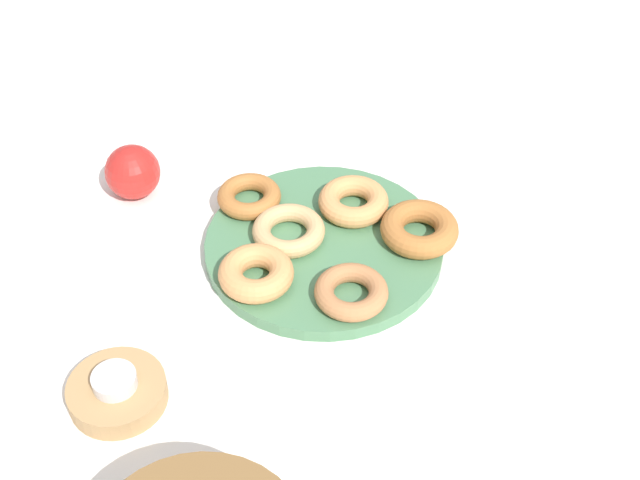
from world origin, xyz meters
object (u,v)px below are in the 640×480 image
donut_plate (324,246)px  tealight (114,381)px  donut_0 (256,273)px  donut_1 (353,201)px  donut_4 (351,292)px  candle_holder (117,392)px  donut_2 (249,196)px  donut_3 (419,229)px  donut_5 (288,233)px  apple (133,172)px

donut_plate → tealight: 0.31m
donut_0 → donut_1: (-0.09, -0.14, -0.00)m
donut_4 → candle_holder: (0.22, 0.16, -0.02)m
donut_plate → tealight: bearing=54.8°
donut_2 → tealight: bearing=76.4°
donut_2 → donut_3: 0.22m
donut_2 → donut_5: size_ratio=0.91×
donut_plate → donut_5: size_ratio=3.27×
donut_2 → apple: (0.16, -0.02, 0.01)m
donut_0 → donut_5: bearing=-107.5°
donut_2 → donut_5: (-0.06, 0.06, 0.00)m
donut_3 → candle_holder: donut_3 is taller
tealight → donut_0: bearing=-122.8°
donut_plate → donut_5: 0.05m
donut_0 → tealight: bearing=57.2°
donut_1 → donut_3: 0.09m
tealight → donut_5: bearing=-118.6°
donut_2 → donut_3: bearing=171.8°
donut_2 → apple: 0.16m
donut_2 → donut_4: bearing=135.8°
donut_4 → apple: bearing=-27.8°
donut_plate → candle_holder: bearing=54.8°
donut_5 → candle_holder: 0.28m
donut_3 → candle_holder: bearing=43.5°
donut_4 → donut_5: bearing=-43.9°
donut_4 → tealight: bearing=36.2°
donut_5 → donut_plate: bearing=-173.7°
donut_3 → donut_4: 0.13m
donut_1 → apple: bearing=-1.6°
donut_5 → tealight: (0.13, 0.25, 0.00)m
donut_plate → donut_1: 0.07m
tealight → donut_4: bearing=-143.8°
donut_plate → donut_4: size_ratio=3.44×
tealight → donut_3: bearing=-136.5°
donut_plate → candle_holder: 0.31m
donut_0 → donut_3: same height
donut_1 → tealight: donut_1 is taller
donut_2 → candle_holder: donut_2 is taller
donut_5 → candle_holder: size_ratio=0.86×
donut_1 → donut_3: donut_3 is taller
donut_0 → donut_1: size_ratio=0.99×
donut_2 → tealight: (0.07, 0.30, 0.00)m
candle_holder → apple: 0.33m
donut_0 → tealight: size_ratio=1.89×
donut_2 → donut_5: same height
donut_2 → donut_0: bearing=105.4°
apple → donut_2: bearing=174.1°
donut_plate → candle_holder: (0.18, 0.25, 0.00)m
donut_0 → donut_plate: bearing=-129.9°
donut_1 → donut_2: size_ratio=1.09×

